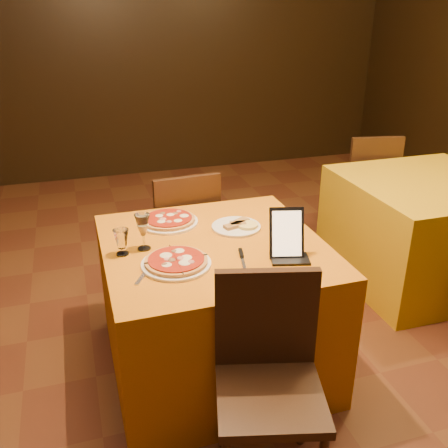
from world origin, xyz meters
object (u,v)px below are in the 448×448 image
object	(u,v)px
chair_main_near	(270,395)
chair_side_far	(363,184)
pizza_far	(169,221)
wine_glass	(143,231)
tablet	(287,233)
chair_main_far	(181,233)
main_table	(214,306)
side_table	(423,230)
water_glass	(122,242)
pizza_near	(176,262)

from	to	relation	value
chair_main_near	chair_side_far	size ratio (longest dim) A/B	1.00
pizza_far	wine_glass	distance (m)	0.34
chair_main_near	tablet	xyz separation A→B (m)	(0.30, 0.56, 0.41)
chair_main_far	pizza_far	bearing A→B (deg)	67.09
main_table	chair_main_near	bearing A→B (deg)	-90.00
chair_main_far	chair_side_far	distance (m)	1.78
side_table	water_glass	distance (m)	2.25
chair_side_far	water_glass	xyz separation A→B (m)	(-2.16, -1.28, 0.36)
chair_main_near	wine_glass	bearing A→B (deg)	127.22
wine_glass	water_glass	distance (m)	0.12
side_table	chair_side_far	world-z (taller)	chair_side_far
chair_main_far	water_glass	world-z (taller)	chair_main_far
chair_side_far	pizza_far	xyz separation A→B (m)	(-1.87, -0.98, 0.31)
main_table	pizza_far	xyz separation A→B (m)	(-0.17, 0.32, 0.39)
chair_main_far	water_glass	size ratio (longest dim) A/B	7.00
main_table	chair_main_far	size ratio (longest dim) A/B	1.21
chair_main_near	chair_main_far	xyz separation A→B (m)	(0.00, 1.58, 0.00)
chair_side_far	water_glass	size ratio (longest dim) A/B	7.00
pizza_near	main_table	bearing A→B (deg)	36.39
chair_side_far	pizza_far	distance (m)	2.13
main_table	pizza_far	bearing A→B (deg)	117.52
main_table	chair_side_far	bearing A→B (deg)	37.22
side_table	wine_glass	size ratio (longest dim) A/B	5.79
chair_side_far	pizza_near	xyz separation A→B (m)	(-1.93, -1.46, 0.31)
pizza_near	water_glass	world-z (taller)	water_glass
pizza_far	wine_glass	world-z (taller)	wine_glass
water_glass	wine_glass	bearing A→B (deg)	13.56
water_glass	side_table	bearing A→B (deg)	12.37
side_table	chair_side_far	bearing A→B (deg)	90.00
chair_side_far	pizza_near	world-z (taller)	chair_side_far
pizza_far	wine_glass	xyz separation A→B (m)	(-0.18, -0.27, 0.08)
wine_glass	tablet	distance (m)	0.70
side_table	pizza_near	world-z (taller)	pizza_near
chair_main_near	pizza_near	size ratio (longest dim) A/B	2.79
chair_side_far	pizza_near	size ratio (longest dim) A/B	2.79
pizza_far	wine_glass	bearing A→B (deg)	-123.01
side_table	main_table	bearing A→B (deg)	-163.94
chair_main_near	pizza_far	distance (m)	1.16
pizza_near	chair_main_near	bearing A→B (deg)	-69.71
chair_side_far	chair_main_near	bearing A→B (deg)	62.04
side_table	wine_glass	world-z (taller)	wine_glass
main_table	side_table	size ratio (longest dim) A/B	1.00
chair_side_far	pizza_far	size ratio (longest dim) A/B	2.80
side_table	chair_main_far	distance (m)	1.73
chair_main_near	tablet	world-z (taller)	tablet
chair_main_far	chair_main_near	bearing A→B (deg)	86.23
chair_main_near	pizza_far	size ratio (longest dim) A/B	2.80
main_table	water_glass	world-z (taller)	water_glass
chair_main_far	water_glass	distance (m)	0.97
chair_main_far	pizza_far	xyz separation A→B (m)	(-0.17, -0.48, 0.31)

